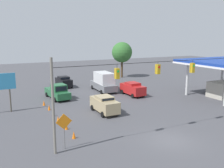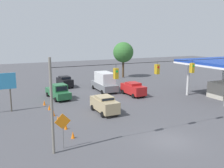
% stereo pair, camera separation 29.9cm
% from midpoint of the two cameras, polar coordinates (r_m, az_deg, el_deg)
% --- Properties ---
extents(ground_plane, '(140.00, 140.00, 0.00)m').
position_cam_midpoint_polar(ground_plane, '(22.00, 12.68, -12.48)').
color(ground_plane, '#47474C').
extents(overhead_signal_span, '(18.59, 0.38, 7.19)m').
position_cam_midpoint_polar(overhead_signal_span, '(22.22, 9.98, -0.24)').
color(overhead_signal_span, slate).
rests_on(overhead_signal_span, ground_plane).
extents(sedan_tan_withflow_mid, '(2.04, 4.54, 1.96)m').
position_cam_midpoint_polar(sedan_tan_withflow_mid, '(28.54, -2.04, -4.60)').
color(sedan_tan_withflow_mid, tan).
rests_on(sedan_tan_withflow_mid, ground_plane).
extents(sedan_black_withflow_deep, '(2.17, 4.29, 1.86)m').
position_cam_midpoint_polar(sedan_black_withflow_deep, '(43.69, -11.18, 0.55)').
color(sedan_black_withflow_deep, black).
rests_on(sedan_black_withflow_deep, ground_plane).
extents(pickup_truck_green_withflow_far, '(2.54, 5.68, 2.12)m').
position_cam_midpoint_polar(pickup_truck_green_withflow_far, '(35.75, -12.54, -1.76)').
color(pickup_truck_green_withflow_far, '#236038').
rests_on(pickup_truck_green_withflow_far, ground_plane).
extents(sedan_red_oncoming_far, '(2.09, 4.57, 1.95)m').
position_cam_midpoint_polar(sedan_red_oncoming_far, '(36.97, 4.50, -1.06)').
color(sedan_red_oncoming_far, red).
rests_on(sedan_red_oncoming_far, ground_plane).
extents(box_truck_grey_oncoming_deep, '(2.71, 6.31, 3.03)m').
position_cam_midpoint_polar(box_truck_grey_oncoming_deep, '(39.70, -2.12, 0.48)').
color(box_truck_grey_oncoming_deep, slate).
rests_on(box_truck_grey_oncoming_deep, ground_plane).
extents(traffic_cone_nearest, '(0.31, 0.31, 0.64)m').
position_cam_midpoint_polar(traffic_cone_nearest, '(22.04, -9.11, -11.41)').
color(traffic_cone_nearest, orange).
rests_on(traffic_cone_nearest, ground_plane).
extents(traffic_cone_second, '(0.31, 0.31, 0.64)m').
position_cam_midpoint_polar(traffic_cone_second, '(24.14, -10.74, -9.45)').
color(traffic_cone_second, orange).
rests_on(traffic_cone_second, ground_plane).
extents(traffic_cone_third, '(0.31, 0.31, 0.64)m').
position_cam_midpoint_polar(traffic_cone_third, '(26.30, -12.54, -7.81)').
color(traffic_cone_third, orange).
rests_on(traffic_cone_third, ground_plane).
extents(traffic_cone_fourth, '(0.31, 0.31, 0.64)m').
position_cam_midpoint_polar(traffic_cone_fourth, '(28.28, -13.51, -6.53)').
color(traffic_cone_fourth, orange).
rests_on(traffic_cone_fourth, ground_plane).
extents(traffic_cone_fifth, '(0.31, 0.31, 0.64)m').
position_cam_midpoint_polar(traffic_cone_fifth, '(30.62, -14.45, -5.23)').
color(traffic_cone_fifth, orange).
rests_on(traffic_cone_fifth, ground_plane).
extents(traffic_cone_farthest, '(0.31, 0.31, 0.64)m').
position_cam_midpoint_polar(traffic_cone_farthest, '(32.86, -15.55, -4.19)').
color(traffic_cone_farthest, orange).
rests_on(traffic_cone_farthest, ground_plane).
extents(work_zone_sign, '(1.27, 0.06, 2.84)m').
position_cam_midpoint_polar(work_zone_sign, '(19.69, -11.35, -9.04)').
color(work_zone_sign, slate).
rests_on(work_zone_sign, ground_plane).
extents(tree_horizon_left, '(4.27, 4.27, 7.47)m').
position_cam_midpoint_polar(tree_horizon_left, '(52.80, 2.14, 7.22)').
color(tree_horizon_left, '#4C3823').
rests_on(tree_horizon_left, ground_plane).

